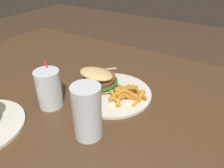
% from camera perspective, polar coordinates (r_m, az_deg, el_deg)
% --- Properties ---
extents(dining_table, '(1.54, 1.09, 0.76)m').
position_cam_1_polar(dining_table, '(0.87, -7.66, -10.33)').
color(dining_table, '#4C331E').
rests_on(dining_table, ground_plane).
extents(meal_plate_near, '(0.29, 0.29, 0.10)m').
position_cam_1_polar(meal_plate_near, '(0.81, -1.78, -0.33)').
color(meal_plate_near, silver).
rests_on(meal_plate_near, dining_table).
extents(beer_glass, '(0.08, 0.08, 0.16)m').
position_cam_1_polar(beer_glass, '(0.61, -6.46, -7.67)').
color(beer_glass, silver).
rests_on(beer_glass, dining_table).
extents(juice_glass, '(0.08, 0.08, 0.16)m').
position_cam_1_polar(juice_glass, '(0.75, -16.11, -1.43)').
color(juice_glass, silver).
rests_on(juice_glass, dining_table).
extents(spoon, '(0.13, 0.13, 0.01)m').
position_cam_1_polar(spoon, '(0.97, -5.96, 3.67)').
color(spoon, silver).
rests_on(spoon, dining_table).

